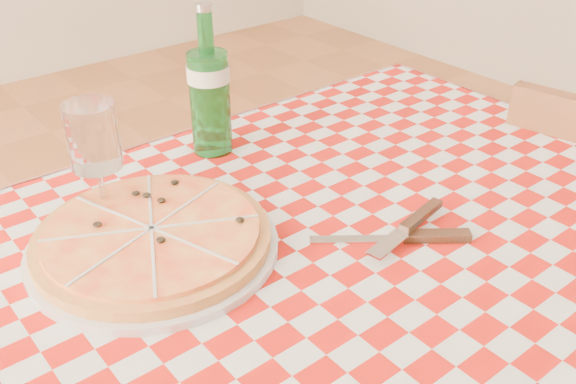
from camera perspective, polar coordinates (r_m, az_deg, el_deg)
name	(u,v)px	position (r m, az deg, el deg)	size (l,w,h in m)	color
dining_table	(322,289)	(1.02, 3.02, -8.64)	(1.20, 0.80, 0.75)	brown
tablecloth	(324,240)	(0.96, 3.18, -4.31)	(1.30, 0.90, 0.01)	#A6110A
pizza_plate	(152,236)	(0.94, -11.96, -3.88)	(0.36, 0.36, 0.05)	#C38A41
water_bottle	(209,81)	(1.16, -7.07, 9.78)	(0.08, 0.08, 0.27)	#1B6E28
wine_glass	(98,164)	(1.00, -16.55, 2.39)	(0.08, 0.08, 0.19)	white
cutlery	(403,233)	(0.96, 10.20, -3.58)	(0.25, 0.21, 0.03)	silver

